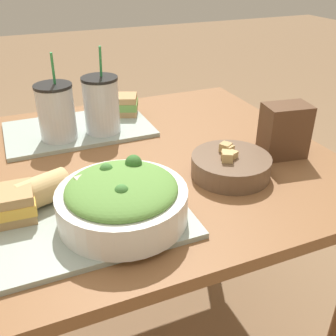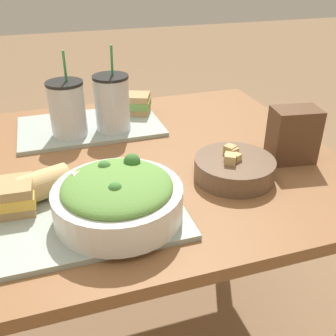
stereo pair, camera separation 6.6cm
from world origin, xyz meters
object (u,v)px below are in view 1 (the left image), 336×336
Objects in this scene: salad_bowl at (122,199)px; drink_cup_dark at (57,114)px; soup_bowl at (231,165)px; chip_bag at (284,131)px; sandwich_near at (5,205)px; baguette_near at (44,189)px; drink_cup_red at (102,107)px; sandwich_far at (119,105)px.

drink_cup_dark is at bearing 96.94° from salad_bowl.
chip_bag is (0.18, 0.04, 0.04)m from soup_bowl.
sandwich_near is 0.39m from drink_cup_dark.
chip_bag is at bearing -30.55° from drink_cup_dark.
baguette_near is 0.39m from drink_cup_red.
chip_bag is at bearing -30.91° from sandwich_far.
drink_cup_red reaches higher than salad_bowl.
baguette_near is at bearing 138.77° from salad_bowl.
salad_bowl is at bearing -83.06° from drink_cup_dark.
baguette_near is at bearing 175.50° from soup_bowl.
drink_cup_red is 0.52m from chip_bag.
drink_cup_dark is 1.71× the size of chip_bag.
sandwich_near is 0.48× the size of drink_cup_red.
drink_cup_dark is (0.16, 0.35, 0.04)m from sandwich_near.
soup_bowl is at bearing -45.21° from drink_cup_dark.
soup_bowl is at bearing -158.98° from chip_bag.
salad_bowl is 1.82× the size of chip_bag.
chip_bag is (0.41, -0.32, -0.02)m from drink_cup_red.
drink_cup_red is at bearing -103.45° from sandwich_far.
sandwich_far is at bearing 54.35° from sandwich_near.
chip_bag is at bearing -37.84° from drink_cup_red.
chip_bag is at bearing 12.33° from soup_bowl.
sandwich_near reaches higher than soup_bowl.
soup_bowl is 0.44m from baguette_near.
salad_bowl is 0.58m from sandwich_far.
drink_cup_red is (-0.08, -0.12, 0.05)m from sandwich_far.
baguette_near is (-0.14, 0.12, -0.01)m from salad_bowl.
drink_cup_dark is (-0.35, 0.36, 0.06)m from soup_bowl.
sandwich_far is 0.25m from drink_cup_dark.
drink_cup_dark is at bearing -34.05° from baguette_near.
drink_cup_dark reaches higher than sandwich_far.
sandwich_near is (-0.22, 0.09, -0.01)m from salad_bowl.
soup_bowl is 1.35× the size of sandwich_far.
drink_cup_dark is at bearing 68.33° from sandwich_near.
soup_bowl is at bearing -57.75° from drink_cup_red.
sandwich_near and baguette_near have the same top height.
sandwich_near is 0.60m from sandwich_far.
salad_bowl is 1.06× the size of drink_cup_dark.
sandwich_far is at bearing 54.35° from drink_cup_red.
salad_bowl is at bearing -150.85° from baguette_near.
drink_cup_red is at bearing -52.95° from baguette_near.
salad_bowl is 0.31m from soup_bowl.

